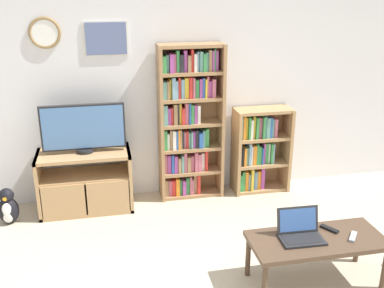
% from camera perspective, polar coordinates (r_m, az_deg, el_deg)
% --- Properties ---
extents(wall_back, '(6.46, 0.09, 2.60)m').
position_cam_1_polar(wall_back, '(5.07, -3.51, 7.60)').
color(wall_back, silver).
rests_on(wall_back, ground_plane).
extents(tv_stand, '(0.99, 0.48, 0.67)m').
position_cam_1_polar(tv_stand, '(5.04, -13.36, -4.63)').
color(tv_stand, tan).
rests_on(tv_stand, ground_plane).
extents(television, '(0.87, 0.18, 0.53)m').
position_cam_1_polar(television, '(4.85, -13.63, 1.96)').
color(television, black).
rests_on(television, tv_stand).
extents(bookshelf_tall, '(0.72, 0.28, 1.77)m').
position_cam_1_polar(bookshelf_tall, '(5.05, -0.53, 2.82)').
color(bookshelf_tall, '#9E754C').
rests_on(bookshelf_tall, ground_plane).
extents(bookshelf_short, '(0.66, 0.32, 1.01)m').
position_cam_1_polar(bookshelf_short, '(5.38, 8.27, -0.66)').
color(bookshelf_short, tan).
rests_on(bookshelf_short, ground_plane).
extents(coffee_table, '(1.11, 0.49, 0.42)m').
position_cam_1_polar(coffee_table, '(3.89, 15.57, -12.03)').
color(coffee_table, '#4C3828').
rests_on(coffee_table, ground_plane).
extents(laptop, '(0.36, 0.27, 0.24)m').
position_cam_1_polar(laptop, '(3.81, 13.57, -10.70)').
color(laptop, '#232326').
rests_on(laptop, coffee_table).
extents(remote_near_laptop, '(0.13, 0.15, 0.02)m').
position_cam_1_polar(remote_near_laptop, '(3.95, 19.76, -11.02)').
color(remote_near_laptop, '#99999E').
rests_on(remote_near_laptop, coffee_table).
extents(remote_far_from_laptop, '(0.12, 0.16, 0.02)m').
position_cam_1_polar(remote_far_from_laptop, '(4.00, 17.04, -10.26)').
color(remote_far_from_laptop, black).
rests_on(remote_far_from_laptop, coffee_table).
extents(penguin_figurine, '(0.21, 0.19, 0.39)m').
position_cam_1_polar(penguin_figurine, '(5.07, -22.34, -7.48)').
color(penguin_figurine, black).
rests_on(penguin_figurine, ground_plane).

